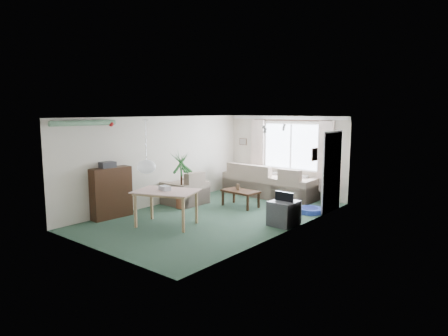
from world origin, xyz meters
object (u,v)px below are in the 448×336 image
Objects in this scene: armchair_left at (185,188)px; pet_bed at (310,210)px; sofa at (257,179)px; dining_table at (167,208)px; coffee_table at (241,198)px; bookshelf at (111,193)px; armchair_corner at (296,184)px; tv_cube at (284,213)px; houseplant at (181,180)px.

pet_bed is (3.15, 1.28, -0.39)m from armchair_left.
sofa is 4.11m from dining_table.
armchair_left is 3.42m from pet_bed.
coffee_table is 3.36m from bookshelf.
dining_table reaches higher than coffee_table.
sofa is 1.95× the size of coffee_table.
armchair_corner is 1.75× the size of tv_cube.
pet_bed is at bearing 47.65° from bookshelf.
armchair_corner is 1.68× the size of pet_bed.
dining_table reaches higher than tv_cube.
dining_table is 2.05× the size of tv_cube.
houseplant is (-1.11, -1.11, 0.53)m from coffee_table.
sofa is 1.89× the size of armchair_left.
tv_cube is 0.96× the size of pet_bed.
houseplant is at bearing 81.45° from sofa.
dining_table is at bearing 17.25° from bookshelf.
tv_cube is (1.81, -0.77, 0.05)m from coffee_table.
armchair_left is at bearing 73.24° from sofa.
coffee_table is at bearing 60.58° from armchair_corner.
armchair_left is at bearing -179.47° from tv_cube.
pet_bed is (3.49, 3.44, -0.55)m from bookshelf.
armchair_corner is at bearing 136.79° from armchair_left.
pet_bed is at bearing 93.99° from tv_cube.
armchair_corner reaches higher than pet_bed.
bookshelf is (-1.73, -2.85, 0.39)m from coffee_table.
sofa is 2.62m from pet_bed.
armchair_corner is 2.56m from tv_cube.
bookshelf is 4.93m from pet_bed.
dining_table is at bearing -122.78° from pet_bed.
sofa reaches higher than tv_cube.
armchair_corner is 1.08× the size of coffee_table.
houseplant is at bearing 73.53° from bookshelf.
coffee_table is at bearing 158.69° from tv_cube.
tv_cube is at bearing 110.74° from armchair_corner.
coffee_table is (-0.79, -1.57, -0.25)m from armchair_corner.
tv_cube is at bearing 137.14° from sofa.
armchair_corner is at bearing 115.33° from tv_cube.
armchair_left is 2.19m from bookshelf.
bookshelf is 4.12m from tv_cube.
houseplant is at bearing 51.91° from armchair_corner.
armchair_left reaches higher than pet_bed.
bookshelf is 0.98× the size of dining_table.
armchair_corner reaches higher than tv_cube.
houseplant reaches higher than bookshelf.
bookshelf is (-2.52, -4.42, 0.14)m from armchair_corner.
houseplant is 2.98m from tv_cube.
houseplant is at bearing -135.12° from coffee_table.
dining_table is at bearing -94.81° from coffee_table.
armchair_left is 0.67× the size of houseplant.
houseplant is (0.62, 1.75, 0.15)m from bookshelf.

